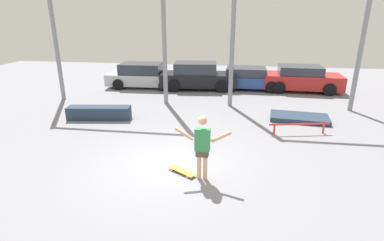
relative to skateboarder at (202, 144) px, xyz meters
name	(u,v)px	position (x,y,z in m)	size (l,w,h in m)	color
ground_plane	(170,165)	(-0.98, 0.61, -0.95)	(36.00, 36.00, 0.00)	gray
skateboarder	(202,144)	(0.00, 0.00, 0.00)	(1.42, 0.22, 1.69)	#DBAD89
skateboard	(182,171)	(-0.56, 0.20, -0.89)	(0.82, 0.63, 0.08)	gold
grind_box	(99,113)	(-4.64, 4.08, -0.70)	(2.50, 0.58, 0.52)	#28384C
manual_pad	(299,118)	(3.34, 5.12, -0.86)	(2.24, 1.16, 0.19)	#28384C
grind_rail	(299,126)	(3.04, 3.55, -0.64)	(2.13, 0.50, 0.40)	red
canopy_support_left	(106,14)	(-5.13, 6.75, 3.08)	(5.47, 0.20, 6.76)	gray
canopy_support_right	(299,13)	(3.16, 6.75, 3.08)	(5.47, 0.20, 6.76)	gray
parked_car_silver	(144,76)	(-4.54, 9.93, -0.30)	(4.28, 2.04, 1.38)	#B7BABF
parked_car_black	(198,76)	(-1.39, 9.92, -0.24)	(4.34, 2.17, 1.49)	black
parked_car_blue	(248,78)	(1.43, 10.38, -0.36)	(4.00, 2.01, 1.21)	#284793
parked_car_red	(301,79)	(4.34, 10.29, -0.28)	(4.16, 2.14, 1.38)	red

